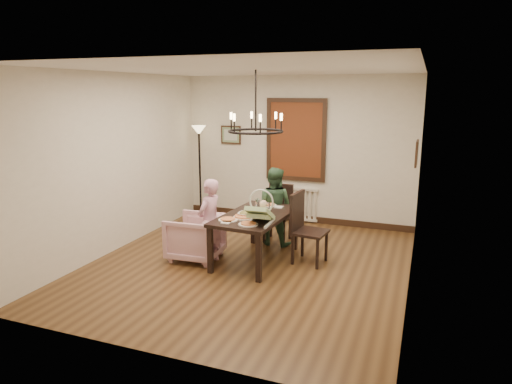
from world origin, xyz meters
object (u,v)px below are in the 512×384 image
Objects in this scene: dining_table at (256,220)px; armchair at (195,237)px; drinking_glass at (264,212)px; elderly_woman at (210,228)px; floor_lamp at (200,173)px; chair_far at (277,213)px; baby_bouncer at (260,212)px; chair_right at (310,228)px; seated_man at (274,213)px.

dining_table reaches higher than armchair.
drinking_glass reaches higher than dining_table.
elderly_woman is 0.59× the size of floor_lamp.
baby_bouncer is at bearing -80.98° from chair_far.
chair_right is 1.00m from seated_man.
drinking_glass is at bearing 121.20° from chair_right.
elderly_woman is at bearing 170.03° from baby_bouncer.
dining_table is at bearing 93.27° from seated_man.
chair_right is 7.49× the size of drinking_glass.
chair_right reaches higher than baby_bouncer.
dining_table is at bearing -90.33° from chair_far.
floor_lamp is (-1.94, 1.12, 0.36)m from seated_man.
chair_far reaches higher than drinking_glass.
floor_lamp reaches higher than chair_right.
floor_lamp is (-2.09, 2.02, 0.11)m from drinking_glass.
baby_bouncer is 3.20m from floor_lamp.
elderly_woman is at bearing -114.80° from chair_far.
armchair is 1.42m from seated_man.
seated_man is (0.62, 1.14, 0.01)m from elderly_woman.
drinking_glass is (0.15, -0.90, 0.26)m from seated_man.
elderly_woman is 7.39× the size of drinking_glass.
drinking_glass is (-0.63, -0.28, 0.26)m from chair_right.
seated_man reaches higher than baby_bouncer.
floor_lamp is at bearing 135.96° from drinking_glass.
armchair is (-0.91, -1.24, -0.14)m from chair_far.
dining_table is 1.48× the size of seated_man.
elderly_woman is (-0.62, -1.31, 0.04)m from chair_far.
drinking_glass is (-0.07, 0.34, -0.09)m from baby_bouncer.
chair_far is at bearing 140.63° from armchair.
chair_far is at bearing 164.11° from elderly_woman.
armchair is at bearing 112.26° from chair_right.
baby_bouncer is at bearing 145.05° from chair_right.
chair_far is at bearing 95.26° from baby_bouncer.
chair_right is (0.78, 0.20, -0.10)m from dining_table.
armchair is 1.51× the size of baby_bouncer.
dining_table is 2.12× the size of armchair.
seated_man is at bearing 93.53° from dining_table.
seated_man reaches higher than dining_table.
dining_table is 0.83m from seated_man.
drinking_glass is (1.05, 0.17, 0.45)m from armchair.
baby_bouncer is at bearing -78.47° from drinking_glass.
dining_table is 3.19× the size of baby_bouncer.
chair_far is at bearing -89.26° from seated_man.
dining_table is 1.51× the size of elderly_woman.
floor_lamp is at bearing 64.53° from chair_right.
dining_table is 0.54m from baby_bouncer.
baby_bouncer is 0.28× the size of floor_lamp.
chair_right is 1.01× the size of elderly_woman.
chair_right reaches higher than dining_table.
seated_man is at bearing -29.91° from floor_lamp.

